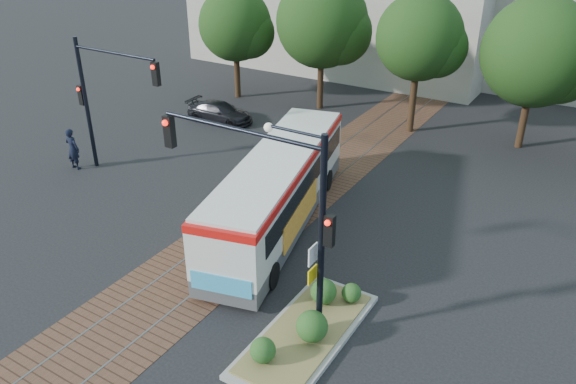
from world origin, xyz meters
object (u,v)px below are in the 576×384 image
(officer, at_px, (73,149))
(parked_car, at_px, (220,112))
(signal_pole_left, at_px, (101,90))
(signal_pole_main, at_px, (281,198))
(city_bus, at_px, (279,186))
(traffic_island, at_px, (308,326))

(officer, bearing_deg, parked_car, -104.35)
(signal_pole_left, bearing_deg, signal_pole_main, -21.45)
(signal_pole_main, bearing_deg, officer, 163.65)
(signal_pole_left, bearing_deg, city_bus, -0.09)
(parked_car, bearing_deg, city_bus, -134.13)
(signal_pole_left, xyz_separation_m, parked_car, (0.18, 7.81, -3.30))
(signal_pole_main, bearing_deg, parked_car, 133.69)
(signal_pole_main, distance_m, officer, 14.87)
(signal_pole_main, relative_size, officer, 3.07)
(officer, bearing_deg, traffic_island, 162.47)
(signal_pole_left, bearing_deg, officer, -157.20)
(signal_pole_main, bearing_deg, signal_pole_left, 158.55)
(city_bus, bearing_deg, signal_pole_main, -70.69)
(city_bus, height_order, signal_pole_main, signal_pole_main)
(traffic_island, height_order, officer, officer)
(city_bus, xyz_separation_m, signal_pole_left, (-9.10, 0.01, 2.26))
(signal_pole_main, height_order, parked_car, signal_pole_main)
(signal_pole_left, xyz_separation_m, officer, (-1.71, -0.72, -2.89))
(signal_pole_main, height_order, signal_pole_left, signal_pole_main)
(parked_car, bearing_deg, signal_pole_main, -139.18)
(officer, bearing_deg, signal_pole_left, -159.06)
(city_bus, height_order, traffic_island, city_bus)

